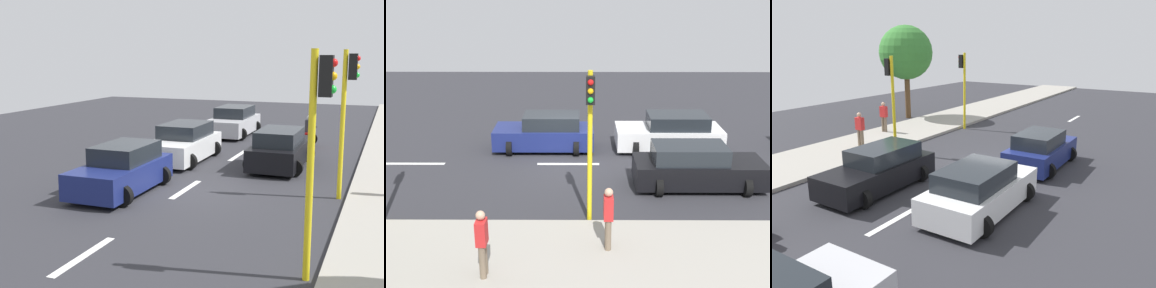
% 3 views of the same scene
% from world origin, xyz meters
% --- Properties ---
extents(ground_plane, '(40.00, 60.00, 0.10)m').
position_xyz_m(ground_plane, '(0.00, 0.00, -0.05)').
color(ground_plane, '#2D2D33').
extents(sidewalk, '(4.00, 60.00, 0.15)m').
position_xyz_m(sidewalk, '(7.00, 0.00, 0.07)').
color(sidewalk, '#9E998E').
rests_on(sidewalk, ground).
extents(lane_stripe_far_north, '(0.20, 2.40, 0.01)m').
position_xyz_m(lane_stripe_far_north, '(0.00, -12.00, 0.01)').
color(lane_stripe_far_north, white).
rests_on(lane_stripe_far_north, ground).
extents(lane_stripe_north, '(0.20, 2.40, 0.01)m').
position_xyz_m(lane_stripe_north, '(0.00, -6.00, 0.01)').
color(lane_stripe_north, white).
rests_on(lane_stripe_north, ground).
extents(lane_stripe_mid, '(0.20, 2.40, 0.01)m').
position_xyz_m(lane_stripe_mid, '(0.00, 0.00, 0.01)').
color(lane_stripe_mid, white).
rests_on(lane_stripe_mid, ground).
extents(lane_stripe_south, '(0.20, 2.40, 0.01)m').
position_xyz_m(lane_stripe_south, '(0.00, 6.00, 0.01)').
color(lane_stripe_south, white).
rests_on(lane_stripe_south, ground).
extents(car_dark_blue, '(2.21, 4.11, 1.52)m').
position_xyz_m(car_dark_blue, '(-1.79, -0.97, 0.71)').
color(car_dark_blue, navy).
rests_on(car_dark_blue, ground).
extents(car_black, '(2.20, 4.39, 1.52)m').
position_xyz_m(car_black, '(2.17, 4.44, 0.71)').
color(car_black, black).
rests_on(car_black, ground).
extents(car_white, '(2.34, 4.36, 1.52)m').
position_xyz_m(car_white, '(-1.82, 4.22, 0.71)').
color(car_white, white).
rests_on(car_white, ground).
extents(pedestrian_near_signal, '(0.40, 0.24, 1.69)m').
position_xyz_m(pedestrian_near_signal, '(6.57, 1.19, 1.06)').
color(pedestrian_near_signal, '#72604C').
rests_on(pedestrian_near_signal, sidewalk).
extents(pedestrian_by_tree, '(0.40, 0.24, 1.69)m').
position_xyz_m(pedestrian_by_tree, '(7.87, -1.81, 1.06)').
color(pedestrian_by_tree, '#72604C').
rests_on(pedestrian_by_tree, sidewalk).
extents(traffic_light_corner, '(0.49, 0.24, 4.50)m').
position_xyz_m(traffic_light_corner, '(4.85, 0.74, 2.93)').
color(traffic_light_corner, yellow).
rests_on(traffic_light_corner, ground).
extents(traffic_light_midblock, '(0.49, 0.24, 4.50)m').
position_xyz_m(traffic_light_midblock, '(4.85, -5.42, 2.93)').
color(traffic_light_midblock, yellow).
rests_on(traffic_light_midblock, ground).
extents(street_tree_south, '(3.56, 3.56, 6.20)m').
position_xyz_m(street_tree_south, '(9.87, -6.27, 4.39)').
color(street_tree_south, brown).
rests_on(street_tree_south, ground).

